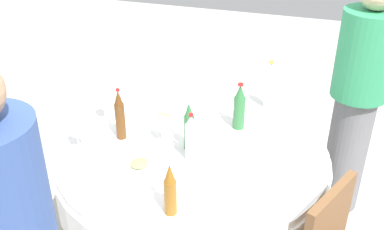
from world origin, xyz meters
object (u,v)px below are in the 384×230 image
at_px(bottle_amber_front, 170,190).
at_px(bottle_clear_near, 191,138).
at_px(bottle_clear_left, 269,86).
at_px(wine_glass_left, 162,124).
at_px(wine_glass_near, 76,129).
at_px(plate_north, 140,166).
at_px(plate_right, 235,186).
at_px(plate_south, 163,118).
at_px(person_front, 357,98).
at_px(bottle_green_inner, 189,127).
at_px(wine_glass_far, 104,103).
at_px(plate_outer, 287,165).
at_px(dining_table, 192,167).
at_px(bottle_green_far, 239,108).
at_px(bottle_brown_west, 120,116).

xyz_separation_m(bottle_amber_front, bottle_clear_near, (0.43, 0.04, 0.00)).
xyz_separation_m(bottle_clear_left, bottle_clear_near, (-0.70, 0.29, -0.02)).
xyz_separation_m(bottle_clear_left, wine_glass_left, (-0.58, 0.50, -0.04)).
bearing_deg(wine_glass_near, bottle_clear_left, -49.64).
relative_size(plate_north, plate_right, 1.05).
xyz_separation_m(plate_south, person_front, (0.48, -1.11, 0.08)).
xyz_separation_m(bottle_green_inner, person_front, (0.72, -0.87, -0.05)).
xyz_separation_m(wine_glass_far, plate_north, (-0.41, -0.41, -0.09)).
distance_m(bottle_clear_near, plate_outer, 0.52).
relative_size(bottle_amber_front, wine_glass_left, 1.85).
bearing_deg(plate_right, dining_table, 47.52).
bearing_deg(bottle_green_inner, bottle_amber_front, -170.77).
distance_m(bottle_green_far, plate_north, 0.69).
height_order(bottle_green_inner, plate_south, bottle_green_inner).
bearing_deg(plate_outer, bottle_green_far, 47.17).
bearing_deg(bottle_brown_west, plate_outer, -89.46).
distance_m(wine_glass_near, plate_north, 0.42).
height_order(wine_glass_near, person_front, person_front).
bearing_deg(bottle_clear_left, bottle_green_inner, 151.00).
bearing_deg(dining_table, bottle_green_inner, 154.75).
relative_size(bottle_clear_left, plate_north, 1.39).
relative_size(wine_glass_near, plate_outer, 0.69).
relative_size(bottle_brown_west, bottle_green_far, 1.07).
distance_m(bottle_brown_west, person_front, 1.47).
bearing_deg(wine_glass_left, bottle_clear_near, -120.44).
height_order(wine_glass_far, plate_north, wine_glass_far).
bearing_deg(bottle_clear_left, bottle_green_far, 157.93).
relative_size(bottle_brown_west, bottle_clear_left, 0.97).
bearing_deg(plate_north, bottle_green_far, -35.81).
relative_size(bottle_brown_west, wine_glass_left, 2.06).
bearing_deg(plate_outer, bottle_clear_near, 100.27).
bearing_deg(person_front, wine_glass_left, -95.22).
distance_m(wine_glass_near, plate_right, 0.91).
height_order(bottle_green_far, bottle_clear_left, bottle_clear_left).
xyz_separation_m(bottle_amber_front, plate_south, (0.76, 0.33, -0.12)).
distance_m(bottle_amber_front, bottle_green_far, 0.83).
relative_size(wine_glass_far, wine_glass_near, 0.93).
distance_m(wine_glass_far, wine_glass_near, 0.33).
distance_m(bottle_clear_left, wine_glass_near, 1.20).
bearing_deg(bottle_brown_west, bottle_amber_front, -136.27).
bearing_deg(dining_table, bottle_clear_near, -164.67).
relative_size(wine_glass_left, plate_south, 0.74).
xyz_separation_m(bottle_clear_near, person_front, (0.82, -0.82, -0.04)).
height_order(bottle_amber_front, wine_glass_far, bottle_amber_front).
relative_size(plate_north, plate_south, 1.13).
bearing_deg(bottle_amber_front, plate_right, -42.24).
height_order(bottle_green_inner, wine_glass_near, bottle_green_inner).
xyz_separation_m(bottle_amber_front, plate_right, (0.26, -0.24, -0.12)).
height_order(bottle_amber_front, bottle_green_far, bottle_green_far).
height_order(bottle_clear_left, plate_south, bottle_clear_left).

